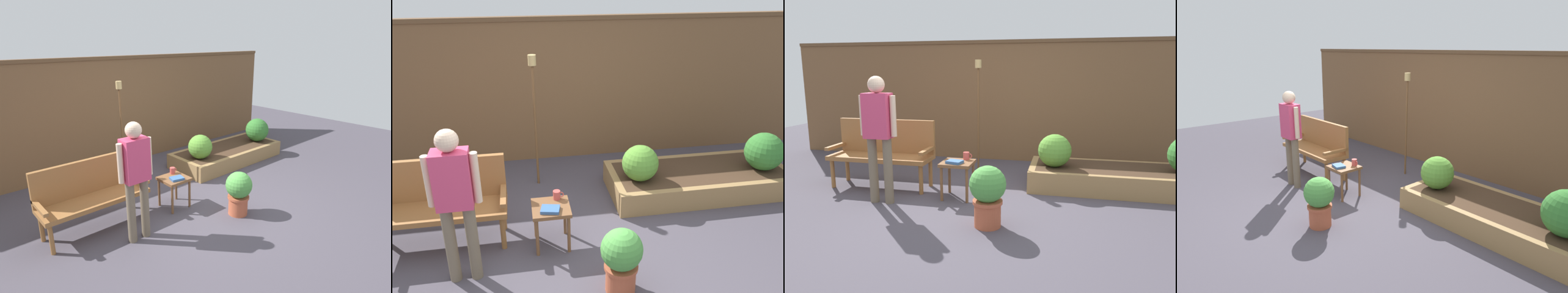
{
  "view_description": "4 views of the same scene",
  "coord_description": "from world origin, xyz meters",
  "views": [
    {
      "loc": [
        -3.1,
        -3.3,
        2.48
      ],
      "look_at": [
        0.37,
        0.63,
        0.76
      ],
      "focal_mm": 30.34,
      "sensor_mm": 36.0,
      "label": 1
    },
    {
      "loc": [
        -0.57,
        -3.31,
        2.79
      ],
      "look_at": [
        0.18,
        0.87,
        0.91
      ],
      "focal_mm": 37.42,
      "sensor_mm": 36.0,
      "label": 2
    },
    {
      "loc": [
        0.99,
        -4.02,
        1.6
      ],
      "look_at": [
        -0.14,
        0.91,
        0.58
      ],
      "focal_mm": 33.74,
      "sensor_mm": 36.0,
      "label": 3
    },
    {
      "loc": [
        3.75,
        -2.62,
        2.22
      ],
      "look_at": [
        0.26,
        0.42,
        0.9
      ],
      "focal_mm": 32.28,
      "sensor_mm": 36.0,
      "label": 4
    }
  ],
  "objects": [
    {
      "name": "side_table",
      "position": [
        -0.31,
        0.35,
        0.4
      ],
      "size": [
        0.4,
        0.4,
        0.48
      ],
      "color": "brown",
      "rests_on": "ground_plane"
    },
    {
      "name": "book_on_table",
      "position": [
        -0.32,
        0.26,
        0.5
      ],
      "size": [
        0.22,
        0.19,
        0.03
      ],
      "primitive_type": "cube",
      "rotation": [
        0.0,
        0.0,
        -0.22
      ],
      "color": "#38609E",
      "rests_on": "side_table"
    },
    {
      "name": "ground_plane",
      "position": [
        0.0,
        0.0,
        0.0
      ],
      "size": [
        14.0,
        14.0,
        0.0
      ],
      "primitive_type": "plane",
      "color": "#47424C"
    },
    {
      "name": "cup_on_table",
      "position": [
        -0.23,
        0.49,
        0.53
      ],
      "size": [
        0.12,
        0.08,
        0.1
      ],
      "color": "#CC4C47",
      "rests_on": "side_table"
    },
    {
      "name": "shrub_near_bench",
      "position": [
        0.88,
        1.08,
        0.53
      ],
      "size": [
        0.46,
        0.46,
        0.46
      ],
      "color": "brown",
      "rests_on": "raised_planter_bed"
    },
    {
      "name": "garden_bench",
      "position": [
        -1.49,
        0.65,
        0.54
      ],
      "size": [
        1.44,
        0.48,
        0.94
      ],
      "color": "#936033",
      "rests_on": "ground_plane"
    },
    {
      "name": "fence_back",
      "position": [
        0.0,
        2.6,
        1.09
      ],
      "size": [
        8.4,
        0.14,
        2.16
      ],
      "color": "brown",
      "rests_on": "ground_plane"
    },
    {
      "name": "person_by_bench",
      "position": [
        -1.18,
        -0.03,
        0.93
      ],
      "size": [
        0.47,
        0.2,
        1.56
      ],
      "color": "#70604C",
      "rests_on": "ground_plane"
    },
    {
      "name": "raised_planter_bed",
      "position": [
        1.75,
        1.19,
        0.15
      ],
      "size": [
        2.4,
        1.0,
        0.3
      ],
      "color": "#997547",
      "rests_on": "ground_plane"
    },
    {
      "name": "tiki_torch",
      "position": [
        -0.37,
        1.75,
        1.22
      ],
      "size": [
        0.1,
        0.1,
        1.8
      ],
      "color": "brown",
      "rests_on": "ground_plane"
    },
    {
      "name": "potted_boxwood",
      "position": [
        0.25,
        -0.45,
        0.37
      ],
      "size": [
        0.39,
        0.39,
        0.66
      ],
      "color": "#B75638",
      "rests_on": "ground_plane"
    }
  ]
}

